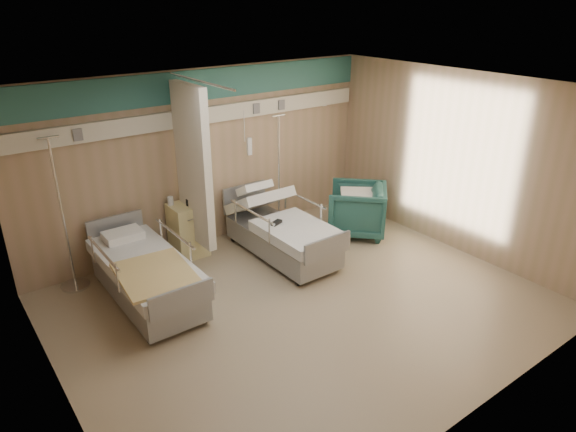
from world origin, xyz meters
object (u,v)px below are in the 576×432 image
Objects in this scene: bedside_cabinet at (188,230)px; iv_stand_left at (71,259)px; bed_left at (148,280)px; visitor_armchair at (357,210)px; iv_stand_right at (279,208)px; bed_right at (282,237)px.

iv_stand_left is (-1.74, 0.08, 0.02)m from bedside_cabinet.
bedside_cabinet is 1.74m from iv_stand_left.
bed_left is 2.29× the size of visitor_armchair.
bed_left is at bearing -54.82° from iv_stand_left.
bed_left is 2.54× the size of bedside_cabinet.
iv_stand_right is (2.70, 0.77, 0.10)m from bed_left.
bedside_cabinet is 2.84m from visitor_armchair.
visitor_armchair is at bearing -1.28° from bed_left.
bedside_cabinet is at bearing -64.58° from visitor_armchair.
bed_right is 2.20m from bed_left.
iv_stand_right is at bearing 15.98° from bed_left.
iv_stand_left is (-0.69, 0.98, 0.13)m from bed_left.
bedside_cabinet is at bearing 175.60° from iv_stand_right.
bedside_cabinet reaches higher than bed_left.
bed_right is 1.52m from visitor_armchair.
iv_stand_left reaches higher than bed_left.
iv_stand_right is at bearing -3.49° from iv_stand_left.
bed_right and bed_left have the same top height.
bedside_cabinet is at bearing 40.60° from bed_left.
visitor_armchair is at bearing -40.15° from iv_stand_right.
visitor_armchair reaches higher than bed_right.
bed_left is 3.72m from visitor_armchair.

